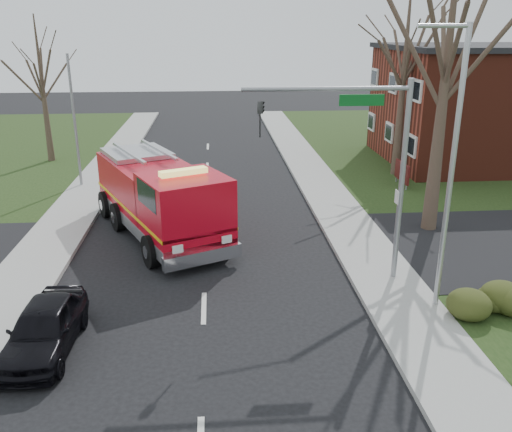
{
  "coord_description": "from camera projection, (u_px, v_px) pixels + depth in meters",
  "views": [
    {
      "loc": [
        0.45,
        -15.01,
        8.29
      ],
      "look_at": [
        1.85,
        2.84,
        2.0
      ],
      "focal_mm": 38.0,
      "sensor_mm": 36.0,
      "label": 1
    }
  ],
  "objects": [
    {
      "name": "ground",
      "position": [
        204.0,
        308.0,
        16.84
      ],
      "size": [
        120.0,
        120.0,
        0.0
      ],
      "primitive_type": "plane",
      "color": "black",
      "rests_on": "ground"
    },
    {
      "name": "sidewalk_right",
      "position": [
        399.0,
        299.0,
        17.27
      ],
      "size": [
        2.4,
        80.0,
        0.15
      ],
      "primitive_type": "cube",
      "color": "gray",
      "rests_on": "ground"
    },
    {
      "name": "brick_building",
      "position": [
        509.0,
        104.0,
        33.96
      ],
      "size": [
        15.4,
        10.4,
        7.25
      ],
      "color": "maroon",
      "rests_on": "ground"
    },
    {
      "name": "health_center_sign",
      "position": [
        402.0,
        172.0,
        29.08
      ],
      "size": [
        0.12,
        2.0,
        1.4
      ],
      "color": "#491111",
      "rests_on": "ground"
    },
    {
      "name": "hedge_corner",
      "position": [
        501.0,
        296.0,
        16.37
      ],
      "size": [
        2.8,
        2.0,
        0.9
      ],
      "primitive_type": "ellipsoid",
      "color": "#364017",
      "rests_on": "lawn_right"
    },
    {
      "name": "bare_tree_near",
      "position": [
        448.0,
        50.0,
        20.73
      ],
      "size": [
        6.0,
        6.0,
        12.0
      ],
      "color": "#392C22",
      "rests_on": "ground"
    },
    {
      "name": "bare_tree_far",
      "position": [
        405.0,
        61.0,
        29.61
      ],
      "size": [
        5.25,
        5.25,
        10.5
      ],
      "color": "#392C22",
      "rests_on": "ground"
    },
    {
      "name": "bare_tree_left",
      "position": [
        41.0,
        73.0,
        33.06
      ],
      "size": [
        4.5,
        4.5,
        9.0
      ],
      "color": "#392C22",
      "rests_on": "ground"
    },
    {
      "name": "traffic_signal_mast",
      "position": [
        365.0,
        146.0,
        17.07
      ],
      "size": [
        5.29,
        0.18,
        6.8
      ],
      "color": "gray",
      "rests_on": "ground"
    },
    {
      "name": "streetlight_pole",
      "position": [
        450.0,
        165.0,
        15.39
      ],
      "size": [
        1.48,
        0.16,
        8.4
      ],
      "color": "#B7BABF",
      "rests_on": "ground"
    },
    {
      "name": "utility_pole_far",
      "position": [
        75.0,
        123.0,
        28.34
      ],
      "size": [
        0.14,
        0.14,
        7.0
      ],
      "primitive_type": "cylinder",
      "color": "gray",
      "rests_on": "ground"
    },
    {
      "name": "fire_engine",
      "position": [
        161.0,
        200.0,
        22.2
      ],
      "size": [
        6.22,
        9.0,
        3.45
      ],
      "rotation": [
        0.0,
        0.0,
        0.43
      ],
      "color": "red",
      "rests_on": "ground"
    },
    {
      "name": "parked_car_maroon",
      "position": [
        44.0,
        328.0,
        14.46
      ],
      "size": [
        1.73,
        4.04,
        1.36
      ],
      "primitive_type": "imported",
      "rotation": [
        0.0,
        0.0,
        -0.03
      ],
      "color": "black",
      "rests_on": "ground"
    }
  ]
}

